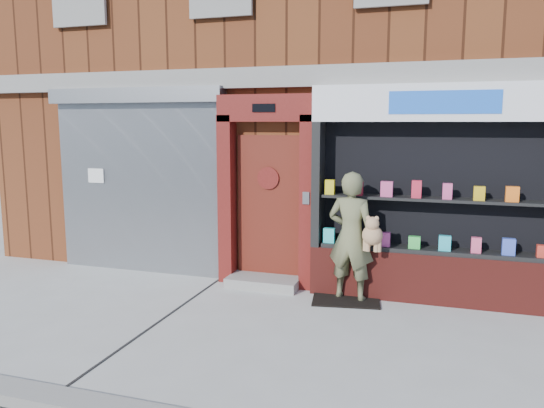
% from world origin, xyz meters
% --- Properties ---
extents(ground, '(80.00, 80.00, 0.00)m').
position_xyz_m(ground, '(0.00, 0.00, 0.00)').
color(ground, '#9E9E99').
rests_on(ground, ground).
extents(building, '(12.00, 8.16, 8.00)m').
position_xyz_m(building, '(-0.00, 5.99, 4.00)').
color(building, '#5A2914').
rests_on(building, ground).
extents(shutter_bay, '(3.10, 0.30, 3.04)m').
position_xyz_m(shutter_bay, '(-3.00, 1.93, 1.72)').
color(shutter_bay, gray).
rests_on(shutter_bay, ground).
extents(red_door_bay, '(1.52, 0.58, 2.90)m').
position_xyz_m(red_door_bay, '(-0.75, 1.86, 1.46)').
color(red_door_bay, '#53100E').
rests_on(red_door_bay, ground).
extents(pharmacy_bay, '(3.50, 0.41, 3.00)m').
position_xyz_m(pharmacy_bay, '(1.75, 1.81, 1.37)').
color(pharmacy_bay, maroon).
rests_on(pharmacy_bay, ground).
extents(woman, '(0.82, 0.55, 1.82)m').
position_xyz_m(woman, '(0.61, 1.54, 0.92)').
color(woman, '#636643').
rests_on(woman, ground).
extents(doormat, '(1.03, 0.79, 0.02)m').
position_xyz_m(doormat, '(0.56, 1.46, 0.01)').
color(doormat, black).
rests_on(doormat, ground).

